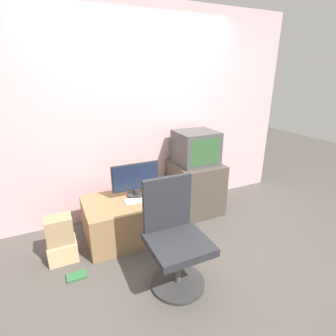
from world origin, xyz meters
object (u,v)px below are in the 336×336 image
object	(u,v)px
office_chair	(175,240)
cardboard_box_lower	(63,250)
main_monitor	(136,180)
keyboard	(141,199)
crt_tv	(196,148)
mouse	(160,194)
book	(77,276)

from	to	relation	value
office_chair	cardboard_box_lower	distance (m)	1.21
main_monitor	keyboard	world-z (taller)	main_monitor
main_monitor	office_chair	xyz separation A→B (m)	(0.04, -0.93, -0.22)
crt_tv	main_monitor	bearing A→B (deg)	-170.89
mouse	cardboard_box_lower	size ratio (longest dim) A/B	0.19
main_monitor	mouse	xyz separation A→B (m)	(0.24, -0.13, -0.18)
office_chair	book	size ratio (longest dim) A/B	5.33
book	main_monitor	bearing A→B (deg)	33.79
crt_tv	mouse	bearing A→B (deg)	-156.46
main_monitor	keyboard	distance (m)	0.23
keyboard	office_chair	size ratio (longest dim) A/B	0.38
mouse	cardboard_box_lower	xyz separation A→B (m)	(-1.11, -0.07, -0.37)
keyboard	cardboard_box_lower	world-z (taller)	keyboard
mouse	book	distance (m)	1.19
main_monitor	book	distance (m)	1.14
crt_tv	book	size ratio (longest dim) A/B	2.77
keyboard	cardboard_box_lower	size ratio (longest dim) A/B	1.30
main_monitor	crt_tv	xyz separation A→B (m)	(0.87, 0.14, 0.24)
main_monitor	mouse	bearing A→B (deg)	-28.76
book	crt_tv	bearing A→B (deg)	21.89
mouse	crt_tv	bearing A→B (deg)	23.54
cardboard_box_lower	keyboard	bearing A→B (deg)	4.16
main_monitor	cardboard_box_lower	xyz separation A→B (m)	(-0.87, -0.20, -0.55)
keyboard	mouse	bearing A→B (deg)	0.85
main_monitor	crt_tv	bearing A→B (deg)	9.11
mouse	office_chair	bearing A→B (deg)	-104.48
keyboard	crt_tv	bearing A→B (deg)	17.73
crt_tv	office_chair	xyz separation A→B (m)	(-0.83, -1.07, -0.46)
main_monitor	cardboard_box_lower	world-z (taller)	main_monitor
crt_tv	keyboard	bearing A→B (deg)	-162.27
main_monitor	cardboard_box_lower	distance (m)	1.05
crt_tv	office_chair	bearing A→B (deg)	-127.80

